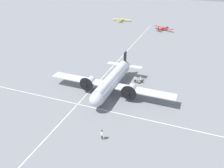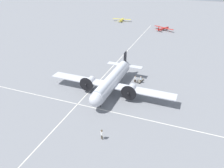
% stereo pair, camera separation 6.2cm
% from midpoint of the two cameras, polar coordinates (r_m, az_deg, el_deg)
% --- Properties ---
extents(ground_plane, '(300.00, 300.00, 0.00)m').
position_cam_midpoint_polar(ground_plane, '(46.71, 0.04, -1.87)').
color(ground_plane, slate).
extents(apron_line_eastwest, '(120.00, 0.16, 0.01)m').
position_cam_midpoint_polar(apron_line_eastwest, '(41.27, -3.48, -6.50)').
color(apron_line_eastwest, silver).
rests_on(apron_line_eastwest, ground_plane).
extents(apron_line_northsouth, '(0.16, 120.00, 0.01)m').
position_cam_midpoint_polar(apron_line_northsouth, '(48.27, -4.91, -0.89)').
color(apron_line_northsouth, silver).
rests_on(apron_line_northsouth, ground_plane).
extents(airliner_main, '(26.81, 18.36, 5.97)m').
position_cam_midpoint_polar(airliner_main, '(45.09, -0.17, 0.69)').
color(airliner_main, silver).
rests_on(airliner_main, ground_plane).
extents(crew_foreground, '(0.50, 0.40, 1.74)m').
position_cam_midpoint_polar(crew_foreground, '(34.21, -2.64, -12.81)').
color(crew_foreground, '#473D2D').
rests_on(crew_foreground, ground_plane).
extents(passenger_boarding, '(0.50, 0.35, 1.65)m').
position_cam_midpoint_polar(passenger_boarding, '(49.95, 7.55, 1.34)').
color(passenger_boarding, '#473D2D').
rests_on(passenger_boarding, ground_plane).
extents(ramp_agent, '(0.48, 0.37, 1.68)m').
position_cam_midpoint_polar(ramp_agent, '(49.96, 6.14, 1.46)').
color(ramp_agent, '#2D2D33').
rests_on(ramp_agent, ground_plane).
extents(suitcase_near_door, '(0.49, 0.13, 0.56)m').
position_cam_midpoint_polar(suitcase_near_door, '(50.56, 6.09, 0.83)').
color(suitcase_near_door, brown).
rests_on(suitcase_near_door, ground_plane).
extents(baggage_cart, '(1.33, 2.51, 0.56)m').
position_cam_midpoint_polar(baggage_cart, '(50.87, 7.37, 0.96)').
color(baggage_cart, '#6B665B').
rests_on(baggage_cart, ground_plane).
extents(light_aircraft_distant, '(8.67, 6.80, 1.83)m').
position_cam_midpoint_polar(light_aircraft_distant, '(94.92, 13.32, 13.94)').
color(light_aircraft_distant, '#B2231E').
rests_on(light_aircraft_distant, ground_plane).
extents(light_aircraft_taxiing, '(8.95, 6.66, 1.76)m').
position_cam_midpoint_polar(light_aircraft_taxiing, '(108.55, 2.56, 16.43)').
color(light_aircraft_taxiing, yellow).
rests_on(light_aircraft_taxiing, ground_plane).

